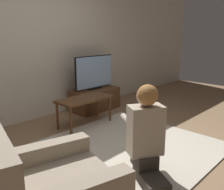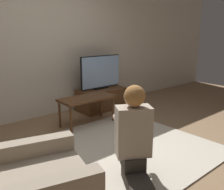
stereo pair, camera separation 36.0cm
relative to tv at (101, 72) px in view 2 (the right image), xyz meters
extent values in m
plane|color=#896B4C|center=(-1.01, -1.55, -0.73)|extent=(10.00, 10.00, 0.00)
cube|color=beige|center=(-1.01, 0.38, 0.57)|extent=(10.00, 0.06, 2.60)
cube|color=beige|center=(-1.01, -1.55, -0.72)|extent=(2.39, 2.04, 0.02)
cube|color=brown|center=(0.00, 0.00, -0.53)|extent=(0.92, 0.49, 0.41)
cube|color=black|center=(0.00, 0.00, -0.30)|extent=(0.31, 0.08, 0.04)
cube|color=black|center=(0.00, 0.00, 0.01)|extent=(0.90, 0.03, 0.61)
cube|color=#8CB2E0|center=(0.00, 0.00, 0.01)|extent=(0.87, 0.04, 0.58)
cube|color=brown|center=(-0.70, -0.53, -0.29)|extent=(0.90, 0.41, 0.04)
cylinder|color=brown|center=(-1.11, -0.69, -0.52)|extent=(0.04, 0.04, 0.43)
cylinder|color=brown|center=(-0.29, -0.69, -0.52)|extent=(0.04, 0.04, 0.43)
cylinder|color=brown|center=(-1.11, -0.36, -0.52)|extent=(0.04, 0.04, 0.43)
cylinder|color=brown|center=(-0.29, -0.36, -0.52)|extent=(0.04, 0.04, 0.43)
cube|color=gray|center=(-2.20, -1.71, -0.45)|extent=(0.88, 0.35, 0.55)
cube|color=#332D28|center=(-1.34, -2.25, -0.66)|extent=(0.41, 0.49, 0.11)
cube|color=#332D28|center=(-1.26, -2.11, -0.53)|extent=(0.31, 0.32, 0.14)
cube|color=tan|center=(-1.26, -2.11, -0.21)|extent=(0.39, 0.35, 0.50)
sphere|color=#DBAD8E|center=(-1.26, -2.11, 0.14)|extent=(0.20, 0.20, 0.20)
sphere|color=#9E6B38|center=(-1.27, -2.12, 0.15)|extent=(0.20, 0.20, 0.20)
cube|color=black|center=(-1.07, -1.79, -0.19)|extent=(0.13, 0.10, 0.04)
cylinder|color=tan|center=(-1.04, -1.95, -0.19)|extent=(0.21, 0.29, 0.07)
cylinder|color=tan|center=(-1.22, -1.84, -0.19)|extent=(0.21, 0.29, 0.07)
camera|label=1|loc=(-3.17, -3.46, 0.72)|focal=40.00mm
camera|label=2|loc=(-2.91, -3.70, 0.72)|focal=40.00mm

